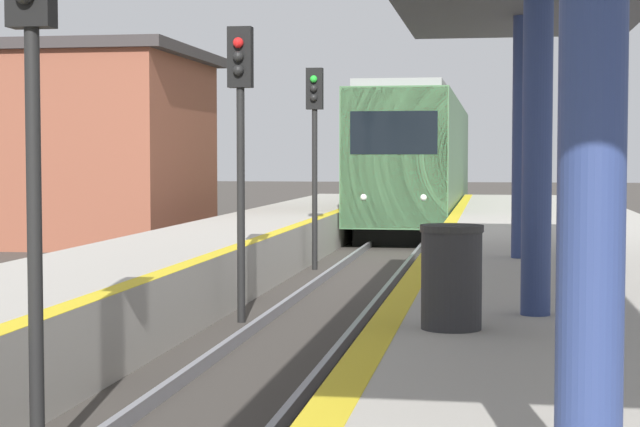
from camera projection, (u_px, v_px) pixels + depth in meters
The scene contains 5 objects.
train at pixel (420, 161), 38.44m from camera, with size 2.89×21.02×4.59m.
signal_near at pixel (32, 82), 8.47m from camera, with size 0.36×0.31×4.42m.
signal_mid at pixel (240, 116), 15.91m from camera, with size 0.36×0.31×4.42m.
signal_far at pixel (315, 129), 23.35m from camera, with size 0.36×0.31×4.42m.
trash_bin at pixel (451, 277), 9.42m from camera, with size 0.56×0.56×0.92m.
Camera 1 is at (2.62, -2.43, 2.51)m, focal length 60.00 mm.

